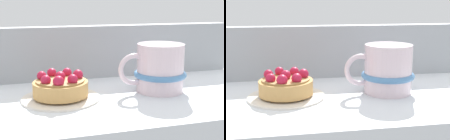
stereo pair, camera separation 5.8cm
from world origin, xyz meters
The scene contains 5 objects.
ground_plane centered at (0.00, 0.00, -1.70)cm, with size 76.72×32.79×3.40cm, color silver.
window_rail_back centered at (0.00, 14.66, 5.74)cm, with size 75.18×3.48×11.48cm, color #9EA3A8.
dessert_plate centered at (-4.56, 0.39, 0.33)cm, with size 13.73×13.73×0.70cm.
raspberry_tart centered at (-4.56, 0.35, 2.38)cm, with size 9.60×9.60×4.34cm.
coffee_mug centered at (14.10, 0.09, 4.39)cm, with size 13.30×9.96×9.10cm.
Camera 1 is at (-10.92, -54.26, 17.46)cm, focal length 51.32 mm.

